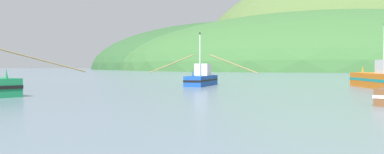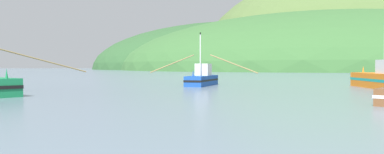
{
  "view_description": "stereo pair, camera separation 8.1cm",
  "coord_description": "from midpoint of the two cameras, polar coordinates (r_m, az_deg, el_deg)",
  "views": [
    {
      "loc": [
        -0.76,
        2.97,
        2.24
      ],
      "look_at": [
        0.02,
        31.95,
        1.4
      ],
      "focal_mm": 38.59,
      "sensor_mm": 36.0,
      "label": 1
    },
    {
      "loc": [
        -0.68,
        2.97,
        2.24
      ],
      "look_at": [
        0.02,
        31.95,
        1.4
      ],
      "focal_mm": 38.59,
      "sensor_mm": 36.0,
      "label": 2
    }
  ],
  "objects": [
    {
      "name": "fishing_boat_blue",
      "position": [
        45.06,
        1.47,
        -0.21
      ],
      "size": [
        11.64,
        7.33,
        5.74
      ],
      "rotation": [
        0.0,
        0.0,
        4.38
      ],
      "color": "#19479E",
      "rests_on": "ground"
    },
    {
      "name": "hill_mid_left",
      "position": [
        211.61,
        19.64,
        0.95
      ],
      "size": [
        209.31,
        167.45,
        54.44
      ],
      "primitive_type": "ellipsoid",
      "color": "#386633",
      "rests_on": "ground"
    },
    {
      "name": "hill_far_center",
      "position": [
        247.67,
        21.28,
        1.02
      ],
      "size": [
        173.1,
        138.48,
        109.2
      ],
      "primitive_type": "ellipsoid",
      "color": "#516B38",
      "rests_on": "ground"
    },
    {
      "name": "hill_far_right",
      "position": [
        228.44,
        6.76,
        1.08
      ],
      "size": [
        160.8,
        128.64,
        51.41
      ],
      "primitive_type": "ellipsoid",
      "color": "#2D562D",
      "rests_on": "ground"
    },
    {
      "name": "fishing_boat_orange",
      "position": [
        43.3,
        25.03,
        -0.3
      ],
      "size": [
        3.01,
        11.02,
        6.22
      ],
      "rotation": [
        0.0,
        0.0,
        1.52
      ],
      "color": "orange",
      "rests_on": "ground"
    }
  ]
}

